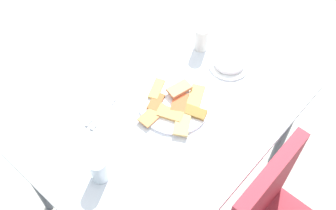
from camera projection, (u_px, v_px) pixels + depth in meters
name	position (u px, v px, depth m)	size (l,w,h in m)	color
ground_plane	(165.00, 183.00, 2.30)	(6.00, 6.00, 0.00)	#BAB8AD
dining_table	(164.00, 121.00, 1.78)	(1.18, 0.89, 0.72)	silver
pide_platter	(175.00, 105.00, 1.73)	(0.33, 0.31, 0.04)	white
salad_plate_greens	(229.00, 63.00, 1.86)	(0.19, 0.19, 0.05)	white
soda_can	(201.00, 39.00, 1.90)	(0.07, 0.07, 0.12)	silver
drinking_glass	(99.00, 169.00, 1.49)	(0.07, 0.07, 0.12)	silver
paper_napkin	(101.00, 112.00, 1.72)	(0.11, 0.11, 0.00)	white
fork	(98.00, 109.00, 1.72)	(0.19, 0.01, 0.01)	silver
spoon	(103.00, 113.00, 1.71)	(0.19, 0.02, 0.01)	silver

